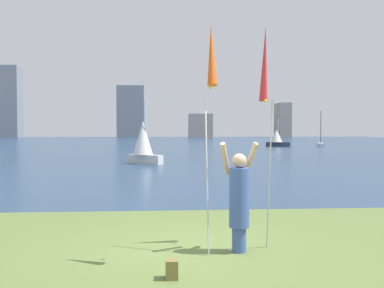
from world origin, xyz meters
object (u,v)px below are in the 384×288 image
at_px(sailboat_0, 277,137).
at_px(sailboat_4, 143,142).
at_px(person, 239,198).
at_px(kite_flag_left, 211,61).
at_px(kite_flag_right, 265,69).
at_px(bag, 172,269).
at_px(sailboat_3, 321,144).

height_order(sailboat_0, sailboat_4, sailboat_4).
distance_m(person, kite_flag_left, 2.44).
distance_m(kite_flag_left, kite_flag_right, 1.55).
relative_size(person, kite_flag_right, 0.48).
bearing_deg(sailboat_4, person, -82.95).
bearing_deg(sailboat_0, kite_flag_right, -105.33).
xyz_separation_m(kite_flag_left, bag, (-0.66, -0.74, -3.12)).
height_order(person, sailboat_0, sailboat_0).
xyz_separation_m(kite_flag_right, sailboat_0, (12.68, 46.26, -2.14)).
distance_m(kite_flag_left, sailboat_0, 49.34).
relative_size(person, sailboat_0, 0.56).
distance_m(bag, sailboat_3, 52.97).
relative_size(kite_flag_left, kite_flag_right, 0.95).
relative_size(kite_flag_right, sailboat_4, 1.03).
distance_m(person, sailboat_0, 48.59).
relative_size(sailboat_0, sailboat_4, 0.87).
xyz_separation_m(bag, sailboat_3, (20.46, 48.85, 0.18)).
height_order(kite_flag_left, sailboat_0, kite_flag_left).
height_order(kite_flag_right, sailboat_3, sailboat_3).
relative_size(person, kite_flag_left, 0.50).
bearing_deg(sailboat_0, sailboat_4, -120.57).
distance_m(kite_flag_left, sailboat_4, 20.86).
bearing_deg(sailboat_4, kite_flag_right, -81.17).
xyz_separation_m(person, sailboat_0, (13.24, 46.75, 0.21)).
xyz_separation_m(kite_flag_left, sailboat_3, (19.81, 48.11, -2.94)).
bearing_deg(sailboat_0, sailboat_3, 7.51).
xyz_separation_m(sailboat_0, sailboat_4, (-15.73, -26.64, 0.23)).
distance_m(person, sailboat_3, 51.30).
height_order(kite_flag_right, sailboat_0, kite_flag_right).
distance_m(person, kite_flag_right, 2.46).
height_order(kite_flag_left, sailboat_4, sailboat_4).
height_order(bag, sailboat_4, sailboat_4).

